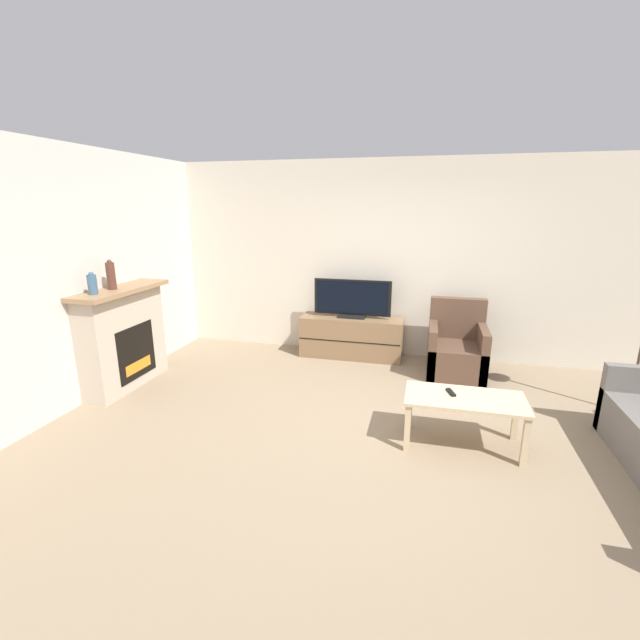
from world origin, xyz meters
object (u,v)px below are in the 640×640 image
at_px(mantel_vase_left, 92,284).
at_px(tv_stand, 351,337).
at_px(fireplace, 124,337).
at_px(armchair, 456,351).
at_px(mantel_vase_centre_left, 111,275).
at_px(remote, 451,392).
at_px(tv, 352,300).
at_px(coffee_table, 465,404).

relative_size(mantel_vase_left, tv_stand, 0.17).
distance_m(fireplace, armchair, 4.06).
bearing_deg(fireplace, armchair, 19.60).
bearing_deg(mantel_vase_left, armchair, 24.60).
distance_m(fireplace, tv_stand, 2.94).
height_order(mantel_vase_left, tv_stand, mantel_vase_left).
relative_size(fireplace, tv_stand, 0.89).
height_order(mantel_vase_centre_left, tv_stand, mantel_vase_centre_left).
height_order(mantel_vase_left, remote, mantel_vase_left).
relative_size(mantel_vase_centre_left, armchair, 0.36).
distance_m(mantel_vase_left, tv_stand, 3.30).
xyz_separation_m(mantel_vase_left, tv, (2.40, 2.03, -0.48)).
bearing_deg(mantel_vase_centre_left, mantel_vase_left, -90.00).
height_order(mantel_vase_centre_left, coffee_table, mantel_vase_centre_left).
xyz_separation_m(fireplace, remote, (3.67, -0.36, -0.13)).
xyz_separation_m(armchair, remote, (-0.15, -1.72, 0.18)).
bearing_deg(tv, fireplace, -145.73).
bearing_deg(coffee_table, tv_stand, 123.68).
bearing_deg(mantel_vase_centre_left, coffee_table, -4.85).
relative_size(fireplace, remote, 8.19).
relative_size(mantel_vase_centre_left, remote, 2.14).
relative_size(mantel_vase_centre_left, coffee_table, 0.32).
bearing_deg(fireplace, mantel_vase_centre_left, -79.96).
bearing_deg(mantel_vase_left, tv_stand, 40.23).
distance_m(mantel_vase_centre_left, tv, 3.01).
relative_size(mantel_vase_left, coffee_table, 0.23).
distance_m(armchair, remote, 1.74).
distance_m(fireplace, remote, 3.69).
relative_size(tv, remote, 6.91).
xyz_separation_m(tv, remote, (1.25, -2.01, -0.35)).
distance_m(tv, remote, 2.39).
height_order(fireplace, mantel_vase_centre_left, mantel_vase_centre_left).
xyz_separation_m(fireplace, coffee_table, (3.79, -0.42, -0.20)).
relative_size(mantel_vase_left, mantel_vase_centre_left, 0.72).
xyz_separation_m(fireplace, mantel_vase_left, (0.02, -0.38, 0.69)).
xyz_separation_m(mantel_vase_centre_left, tv, (2.40, 1.74, -0.52)).
distance_m(armchair, coffee_table, 1.78).
bearing_deg(mantel_vase_centre_left, fireplace, 100.04).
relative_size(mantel_vase_left, tv, 0.22).
distance_m(mantel_vase_centre_left, tv_stand, 3.15).
relative_size(tv_stand, remote, 9.19).
xyz_separation_m(mantel_vase_left, remote, (3.65, 0.02, -0.82)).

